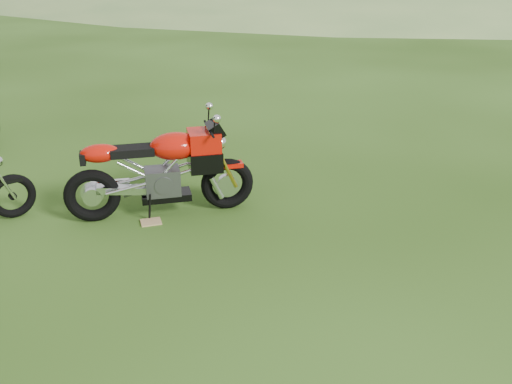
{
  "coord_description": "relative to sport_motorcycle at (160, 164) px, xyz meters",
  "views": [
    {
      "loc": [
        -1.43,
        -4.54,
        2.94
      ],
      "look_at": [
        -0.3,
        0.4,
        0.76
      ],
      "focal_mm": 40.0,
      "sensor_mm": 36.0,
      "label": 1
    }
  ],
  "objects": [
    {
      "name": "ground",
      "position": [
        1.14,
        -1.74,
        -0.63
      ],
      "size": [
        120.0,
        120.0,
        0.0
      ],
      "primitive_type": "plane",
      "color": "#213D0D",
      "rests_on": "ground"
    },
    {
      "name": "sport_motorcycle",
      "position": [
        0.0,
        0.0,
        0.0
      ],
      "size": [
        2.11,
        0.54,
        1.26
      ],
      "primitive_type": null,
      "rotation": [
        0.0,
        0.0,
        0.01
      ],
      "color": "red",
      "rests_on": "ground"
    },
    {
      "name": "plywood_board",
      "position": [
        -0.16,
        -0.21,
        -0.62
      ],
      "size": [
        0.25,
        0.2,
        0.02
      ],
      "primitive_type": "cube",
      "rotation": [
        0.0,
        0.0,
        0.08
      ],
      "color": "tan",
      "rests_on": "ground"
    }
  ]
}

